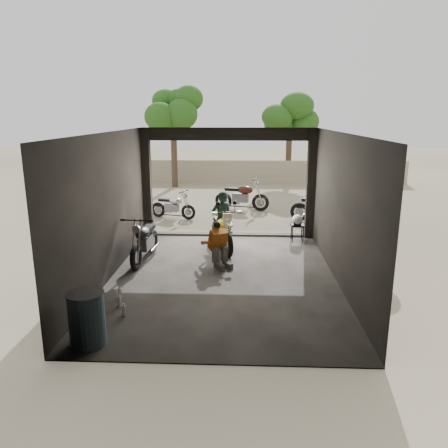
# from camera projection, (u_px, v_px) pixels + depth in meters

# --- Properties ---
(ground) EXTENTS (80.00, 80.00, 0.00)m
(ground) POSITION_uv_depth(u_px,v_px,m) (223.00, 278.00, 9.78)
(ground) COLOR #7A6D56
(ground) RESTS_ON ground
(garage) EXTENTS (7.00, 7.13, 3.20)m
(garage) POSITION_uv_depth(u_px,v_px,m) (224.00, 217.00, 9.99)
(garage) COLOR #2D2B28
(garage) RESTS_ON ground
(boundary_wall) EXTENTS (18.00, 0.30, 1.20)m
(boundary_wall) POSITION_uv_depth(u_px,v_px,m) (235.00, 172.00, 23.19)
(boundary_wall) COLOR gray
(boundary_wall) RESTS_ON ground
(tree_left) EXTENTS (2.20, 2.20, 5.60)m
(tree_left) POSITION_uv_depth(u_px,v_px,m) (173.00, 105.00, 21.03)
(tree_left) COLOR #382B1E
(tree_left) RESTS_ON ground
(tree_right) EXTENTS (2.20, 2.20, 5.00)m
(tree_right) POSITION_uv_depth(u_px,v_px,m) (290.00, 114.00, 22.34)
(tree_right) COLOR #382B1E
(tree_right) RESTS_ON ground
(main_bike) EXTENTS (1.21, 1.92, 1.19)m
(main_bike) POSITION_uv_depth(u_px,v_px,m) (222.00, 229.00, 11.67)
(main_bike) COLOR white
(main_bike) RESTS_ON ground
(left_bike) EXTENTS (0.86, 1.81, 1.19)m
(left_bike) POSITION_uv_depth(u_px,v_px,m) (144.00, 238.00, 10.79)
(left_bike) COLOR black
(left_bike) RESTS_ON ground
(outside_bike_a) EXTENTS (1.60, 1.03, 1.01)m
(outside_bike_a) POSITION_uv_depth(u_px,v_px,m) (173.00, 204.00, 15.26)
(outside_bike_a) COLOR black
(outside_bike_a) RESTS_ON ground
(outside_bike_b) EXTENTS (1.97, 1.18, 1.24)m
(outside_bike_b) POSITION_uv_depth(u_px,v_px,m) (242.00, 194.00, 16.56)
(outside_bike_b) COLOR #40180F
(outside_bike_b) RESTS_ON ground
(outside_bike_c) EXTENTS (1.94, 1.33, 1.21)m
(outside_bike_c) POSITION_uv_depth(u_px,v_px,m) (321.00, 206.00, 14.53)
(outside_bike_c) COLOR black
(outside_bike_c) RESTS_ON ground
(rider) EXTENTS (0.66, 0.54, 1.57)m
(rider) POSITION_uv_depth(u_px,v_px,m) (222.00, 220.00, 11.85)
(rider) COLOR black
(rider) RESTS_ON ground
(mechanic) EXTENTS (0.82, 0.89, 1.04)m
(mechanic) POSITION_uv_depth(u_px,v_px,m) (220.00, 246.00, 10.38)
(mechanic) COLOR #B96018
(mechanic) RESTS_ON ground
(stool) EXTENTS (0.36, 0.36, 0.50)m
(stool) POSITION_uv_depth(u_px,v_px,m) (297.00, 227.00, 12.49)
(stool) COLOR black
(stool) RESTS_ON ground
(helmet) EXTENTS (0.40, 0.41, 0.30)m
(helmet) POSITION_uv_depth(u_px,v_px,m) (297.00, 220.00, 12.41)
(helmet) COLOR silver
(helmet) RESTS_ON stool
(oil_drum) EXTENTS (0.71, 0.71, 0.88)m
(oil_drum) POSITION_uv_depth(u_px,v_px,m) (87.00, 320.00, 6.85)
(oil_drum) COLOR #42606F
(oil_drum) RESTS_ON ground
(sign_post) EXTENTS (0.87, 0.08, 2.62)m
(sign_post) POSITION_uv_depth(u_px,v_px,m) (362.00, 184.00, 11.51)
(sign_post) COLOR black
(sign_post) RESTS_ON ground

